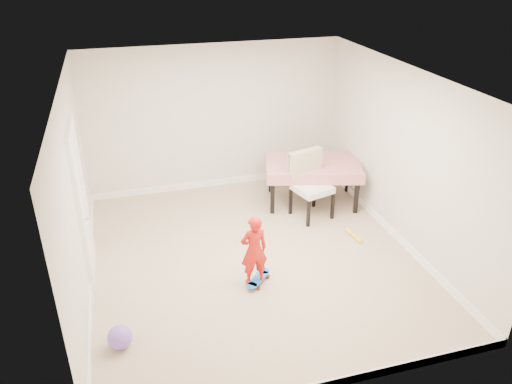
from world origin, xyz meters
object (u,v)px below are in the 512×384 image
object	(u,v)px
skateboard	(258,280)
balloon	(120,337)
dining_chair	(312,186)
dining_table	(312,182)
child	(254,252)

from	to	relation	value
skateboard	balloon	world-z (taller)	balloon
dining_chair	balloon	size ratio (longest dim) A/B	3.92
balloon	skateboard	bearing A→B (deg)	21.50
dining_chair	skateboard	xyz separation A→B (m)	(-1.34, -1.50, -0.51)
dining_table	skateboard	bearing A→B (deg)	-112.51
balloon	dining_table	bearing A→B (deg)	38.83
dining_table	balloon	distance (m)	4.32
dining_chair	balloon	bearing A→B (deg)	-160.61
child	skateboard	bearing A→B (deg)	-171.20
skateboard	child	xyz separation A→B (m)	(-0.06, -0.01, 0.46)
dining_table	skateboard	size ratio (longest dim) A/B	3.16
balloon	child	bearing A→B (deg)	21.83
dining_chair	balloon	xyz separation A→B (m)	(-3.16, -2.22, -0.41)
dining_chair	child	bearing A→B (deg)	-148.56
child	dining_chair	bearing A→B (deg)	-135.92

